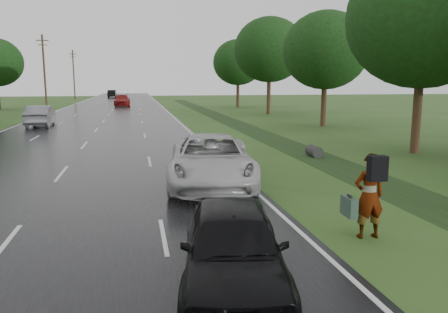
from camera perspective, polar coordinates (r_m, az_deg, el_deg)
name	(u,v)px	position (r m, az deg, el deg)	size (l,w,h in m)	color
ground	(3,249)	(10.91, -26.92, -10.73)	(220.00, 220.00, 0.00)	#2B4B1A
road	(111,112)	(55.06, -14.55, 5.66)	(14.00, 180.00, 0.04)	black
edge_stripe_east	(167,111)	(55.11, -7.50, 5.91)	(0.12, 180.00, 0.01)	silver
edge_stripe_west	(52,112)	(55.83, -21.51, 5.37)	(0.12, 180.00, 0.01)	silver
center_line	(111,112)	(55.05, -14.55, 5.68)	(0.12, 180.00, 0.01)	silver
drainage_ditch	(264,135)	(30.03, 5.19, 2.83)	(2.20, 120.00, 0.56)	black
utility_pole_far	(44,70)	(66.01, -22.42, 10.36)	(1.60, 0.26, 10.00)	#3D2519
utility_pole_distant	(74,74)	(95.65, -19.04, 10.14)	(1.60, 0.26, 10.00)	#3D2519
tree_east_b	(424,19)	(24.51, 24.66, 16.04)	(7.60, 7.60, 10.11)	#3D2519
tree_east_c	(326,50)	(37.22, 13.14, 13.35)	(7.00, 7.00, 9.29)	#3D2519
tree_east_d	(269,50)	(50.23, 5.96, 13.70)	(8.00, 8.00, 10.76)	#3D2519
tree_east_f	(238,62)	(63.61, 1.84, 12.19)	(7.20, 7.20, 9.62)	#3D2519
pedestrian	(368,195)	(10.66, 18.33, -4.78)	(0.90, 0.82, 2.01)	#A5998C
white_pickup	(211,160)	(15.32, -1.69, -0.48)	(2.88, 6.24, 1.73)	#BCBCBC
dark_sedan	(233,246)	(7.76, 1.21, -11.66)	(1.77, 4.40, 1.50)	black
silver_sedan	(41,116)	(38.94, -22.84, 4.93)	(1.78, 5.10, 1.68)	#92939A
far_car_red	(122,100)	(67.80, -13.18, 7.15)	(2.36, 5.81, 1.69)	maroon
far_car_dark	(112,94)	(107.07, -14.41, 7.96)	(1.82, 5.23, 1.72)	black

